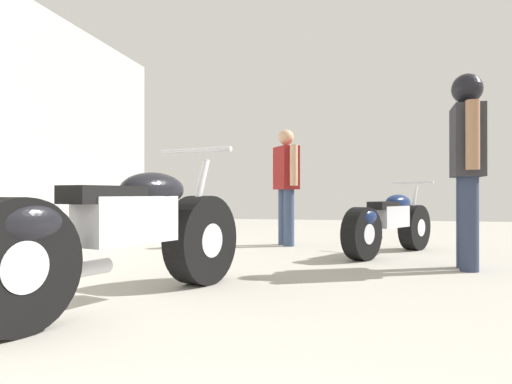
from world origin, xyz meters
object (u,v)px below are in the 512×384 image
(mechanic_with_helmet, at_px, (467,152))
(mechanic_in_blue, at_px, (286,180))
(motorcycle_black_naked, at_px, (389,224))
(motorcycle_maroon_cruiser, at_px, (122,235))

(mechanic_with_helmet, bearing_deg, mechanic_in_blue, 138.27)
(motorcycle_black_naked, bearing_deg, mechanic_with_helmet, -56.03)
(motorcycle_black_naked, height_order, mechanic_with_helmet, mechanic_with_helmet)
(motorcycle_black_naked, xyz_separation_m, mechanic_with_helmet, (0.64, -0.95, 0.73))
(motorcycle_black_naked, xyz_separation_m, mechanic_in_blue, (-1.29, 0.77, 0.53))
(mechanic_in_blue, relative_size, mechanic_with_helmet, 0.87)
(motorcycle_maroon_cruiser, bearing_deg, mechanic_with_helmet, 38.32)
(motorcycle_black_naked, distance_m, mechanic_with_helmet, 1.36)
(motorcycle_maroon_cruiser, xyz_separation_m, motorcycle_black_naked, (1.84, 2.91, -0.08))
(motorcycle_maroon_cruiser, height_order, motorcycle_black_naked, motorcycle_maroon_cruiser)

